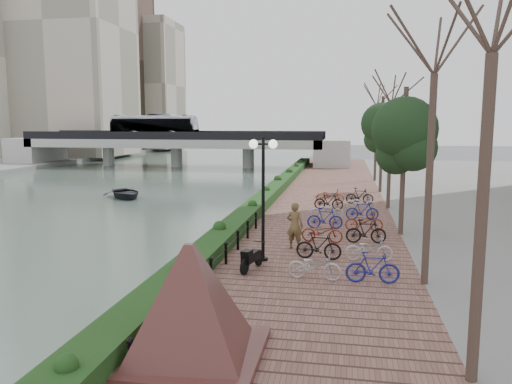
% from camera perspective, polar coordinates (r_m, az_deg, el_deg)
% --- Properties ---
extents(ground, '(220.00, 220.00, 0.00)m').
position_cam_1_polar(ground, '(15.74, -11.16, -12.56)').
color(ground, '#59595B').
rests_on(ground, ground).
extents(river_water, '(30.00, 130.00, 0.02)m').
position_cam_1_polar(river_water, '(44.13, -17.57, 0.48)').
color(river_water, '#485B51').
rests_on(river_water, ground).
extents(promenade, '(8.00, 75.00, 0.50)m').
position_cam_1_polar(promenade, '(31.67, 7.36, -1.60)').
color(promenade, brown).
rests_on(promenade, ground).
extents(hedge, '(1.10, 56.00, 0.60)m').
position_cam_1_polar(hedge, '(34.37, 1.92, 0.14)').
color(hedge, '#153A15').
rests_on(hedge, promenade).
extents(chain_fence, '(0.10, 14.10, 0.70)m').
position_cam_1_polar(chain_fence, '(16.87, -4.26, -7.98)').
color(chain_fence, black).
rests_on(chain_fence, promenade).
extents(granite_monument, '(4.74, 4.74, 2.48)m').
position_cam_1_polar(granite_monument, '(10.83, -7.57, -12.21)').
color(granite_monument, '#4B2022').
rests_on(granite_monument, promenade).
extents(lamppost, '(1.02, 0.32, 4.47)m').
position_cam_1_polar(lamppost, '(17.72, 0.83, 2.38)').
color(lamppost, black).
rests_on(lamppost, promenade).
extents(motorcycle, '(0.78, 1.49, 0.89)m').
position_cam_1_polar(motorcycle, '(17.03, -0.47, -7.46)').
color(motorcycle, black).
rests_on(motorcycle, promenade).
extents(pedestrian, '(0.77, 0.60, 1.87)m').
position_cam_1_polar(pedestrian, '(19.78, 4.45, -3.85)').
color(pedestrian, brown).
rests_on(pedestrian, promenade).
extents(bicycle_parking, '(2.40, 17.32, 1.00)m').
position_cam_1_polar(bicycle_parking, '(23.62, 10.03, -3.15)').
color(bicycle_parking, '#B0B1B6').
rests_on(bicycle_parking, promenade).
extents(street_trees, '(3.20, 37.12, 6.80)m').
position_cam_1_polar(street_trees, '(26.56, 15.63, 3.81)').
color(street_trees, '#34281F').
rests_on(street_trees, promenade).
extents(bridge, '(36.00, 10.77, 6.50)m').
position_cam_1_polar(bridge, '(62.40, -9.60, 5.93)').
color(bridge, '#A09F9A').
rests_on(bridge, ground).
extents(boat, '(4.43, 4.53, 0.77)m').
position_cam_1_polar(boat, '(37.39, -14.69, -0.09)').
color(boat, black).
rests_on(boat, river_water).
extents(far_buildings, '(35.00, 38.00, 38.00)m').
position_cam_1_polar(far_buildings, '(93.13, -20.97, 14.02)').
color(far_buildings, '#B5AA97').
rests_on(far_buildings, far_bank).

